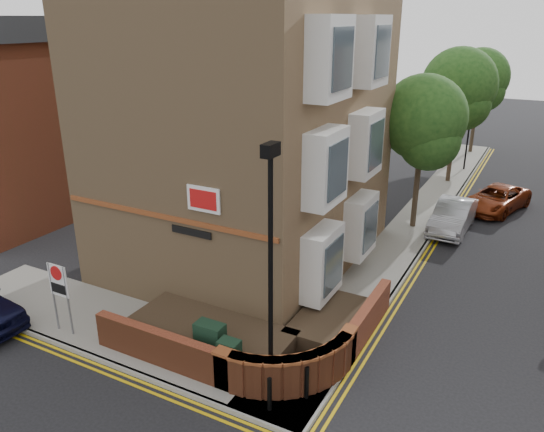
% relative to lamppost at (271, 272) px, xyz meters
% --- Properties ---
extents(ground, '(120.00, 120.00, 0.00)m').
position_rel_lamppost_xyz_m(ground, '(-1.60, -1.20, -3.34)').
color(ground, black).
rests_on(ground, ground).
extents(pavement_corner, '(13.00, 3.00, 0.12)m').
position_rel_lamppost_xyz_m(pavement_corner, '(-5.10, 0.30, -3.28)').
color(pavement_corner, gray).
rests_on(pavement_corner, ground).
extents(pavement_main, '(2.00, 32.00, 0.12)m').
position_rel_lamppost_xyz_m(pavement_main, '(0.40, 14.80, -3.28)').
color(pavement_main, gray).
rests_on(pavement_main, ground).
extents(kerb_side, '(13.00, 0.15, 0.12)m').
position_rel_lamppost_xyz_m(kerb_side, '(-5.10, -1.20, -3.28)').
color(kerb_side, gray).
rests_on(kerb_side, ground).
extents(kerb_main_near, '(0.15, 32.00, 0.12)m').
position_rel_lamppost_xyz_m(kerb_main_near, '(1.40, 14.80, -3.28)').
color(kerb_main_near, gray).
rests_on(kerb_main_near, ground).
extents(yellow_lines_side, '(13.00, 0.28, 0.01)m').
position_rel_lamppost_xyz_m(yellow_lines_side, '(-5.10, -1.45, -3.34)').
color(yellow_lines_side, gold).
rests_on(yellow_lines_side, ground).
extents(yellow_lines_main, '(0.28, 32.00, 0.01)m').
position_rel_lamppost_xyz_m(yellow_lines_main, '(1.65, 14.80, -3.34)').
color(yellow_lines_main, gold).
rests_on(yellow_lines_main, ground).
extents(corner_building, '(8.95, 10.40, 13.60)m').
position_rel_lamppost_xyz_m(corner_building, '(-4.44, 6.80, 2.88)').
color(corner_building, '#9F7C54').
rests_on(corner_building, ground).
extents(garden_wall, '(6.80, 6.00, 1.20)m').
position_rel_lamppost_xyz_m(garden_wall, '(-1.60, 1.30, -3.34)').
color(garden_wall, brown).
rests_on(garden_wall, ground).
extents(lamppost, '(0.25, 0.50, 6.30)m').
position_rel_lamppost_xyz_m(lamppost, '(0.00, 0.00, 0.00)').
color(lamppost, black).
rests_on(lamppost, pavement_corner).
extents(utility_cabinet_large, '(0.80, 0.45, 1.20)m').
position_rel_lamppost_xyz_m(utility_cabinet_large, '(-1.90, 0.10, -2.62)').
color(utility_cabinet_large, '#15301F').
rests_on(utility_cabinet_large, pavement_corner).
extents(utility_cabinet_small, '(0.55, 0.40, 1.10)m').
position_rel_lamppost_xyz_m(utility_cabinet_small, '(-1.10, -0.20, -2.67)').
color(utility_cabinet_small, '#15301F').
rests_on(utility_cabinet_small, pavement_corner).
extents(bollard_near, '(0.11, 0.11, 0.90)m').
position_rel_lamppost_xyz_m(bollard_near, '(0.40, -0.80, -2.77)').
color(bollard_near, black).
rests_on(bollard_near, pavement_corner).
extents(bollard_far, '(0.11, 0.11, 0.90)m').
position_rel_lamppost_xyz_m(bollard_far, '(1.00, -0.00, -2.77)').
color(bollard_far, black).
rests_on(bollard_far, pavement_corner).
extents(zone_sign, '(0.72, 0.07, 2.20)m').
position_rel_lamppost_xyz_m(zone_sign, '(-6.60, -0.70, -1.70)').
color(zone_sign, slate).
rests_on(zone_sign, pavement_corner).
extents(side_building, '(6.40, 10.40, 9.00)m').
position_rel_lamppost_xyz_m(side_building, '(-16.60, 6.80, 1.20)').
color(side_building, brown).
rests_on(side_building, ground).
extents(tree_near, '(3.64, 3.65, 6.70)m').
position_rel_lamppost_xyz_m(tree_near, '(0.40, 12.85, 1.36)').
color(tree_near, '#382B1E').
rests_on(tree_near, pavement_main).
extents(tree_mid, '(4.03, 4.03, 7.42)m').
position_rel_lamppost_xyz_m(tree_mid, '(0.40, 20.85, 1.85)').
color(tree_mid, '#382B1E').
rests_on(tree_mid, pavement_main).
extents(tree_far, '(3.81, 3.81, 7.00)m').
position_rel_lamppost_xyz_m(tree_far, '(0.40, 28.85, 1.57)').
color(tree_far, '#382B1E').
rests_on(tree_far, pavement_main).
extents(traffic_light_assembly, '(0.20, 0.16, 4.20)m').
position_rel_lamppost_xyz_m(traffic_light_assembly, '(0.80, 23.80, -0.56)').
color(traffic_light_assembly, black).
rests_on(traffic_light_assembly, pavement_main).
extents(silver_car_near, '(1.54, 4.15, 1.36)m').
position_rel_lamppost_xyz_m(silver_car_near, '(2.00, 13.36, -2.67)').
color(silver_car_near, '#A1A2A8').
rests_on(silver_car_near, ground).
extents(red_car_main, '(3.19, 4.72, 1.20)m').
position_rel_lamppost_xyz_m(red_car_main, '(3.40, 17.06, -2.74)').
color(red_car_main, maroon).
rests_on(red_car_main, ground).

